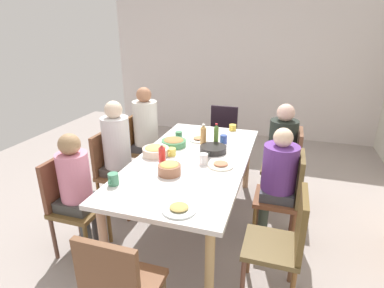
{
  "coord_description": "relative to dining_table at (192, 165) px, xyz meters",
  "views": [
    {
      "loc": [
        2.6,
        0.82,
        1.94
      ],
      "look_at": [
        0.0,
        0.0,
        0.89
      ],
      "focal_mm": 28.56,
      "sensor_mm": 36.0,
      "label": 1
    }
  ],
  "objects": [
    {
      "name": "bowl_2",
      "position": [
        -0.26,
        -0.29,
        0.11
      ],
      "size": [
        0.26,
        0.26,
        0.08
      ],
      "color": "#468656",
      "rests_on": "dining_table"
    },
    {
      "name": "chair_2",
      "position": [
        -1.42,
        0.0,
        -0.16
      ],
      "size": [
        0.4,
        0.4,
        0.9
      ],
      "color": "black",
      "rests_on": "ground_plane"
    },
    {
      "name": "chair_1",
      "position": [
        0.0,
        -0.91,
        -0.16
      ],
      "size": [
        0.4,
        0.4,
        0.9
      ],
      "color": "brown",
      "rests_on": "ground_plane"
    },
    {
      "name": "plate_2",
      "position": [
        0.89,
        0.18,
        0.08
      ],
      "size": [
        0.24,
        0.24,
        0.04
      ],
      "color": "silver",
      "rests_on": "dining_table"
    },
    {
      "name": "bowl_0",
      "position": [
        0.38,
        -0.08,
        0.12
      ],
      "size": [
        0.2,
        0.2,
        0.11
      ],
      "color": "#976045",
      "rests_on": "dining_table"
    },
    {
      "name": "dining_table",
      "position": [
        0.0,
        0.0,
        0.0
      ],
      "size": [
        2.09,
        1.05,
        0.74
      ],
      "color": "white",
      "rests_on": "ground_plane"
    },
    {
      "name": "chair_6",
      "position": [
        0.7,
        0.91,
        -0.16
      ],
      "size": [
        0.4,
        0.4,
        0.9
      ],
      "color": "brown",
      "rests_on": "ground_plane"
    },
    {
      "name": "person_3",
      "position": [
        -0.7,
        -0.82,
        0.08
      ],
      "size": [
        0.3,
        0.3,
        1.27
      ],
      "color": "#473A48",
      "rests_on": "ground_plane"
    },
    {
      "name": "cup_1",
      "position": [
        -0.01,
        -0.22,
        0.11
      ],
      "size": [
        0.12,
        0.09,
        0.07
      ],
      "color": "#DCCA54",
      "rests_on": "dining_table"
    },
    {
      "name": "serving_pan",
      "position": [
        -0.22,
        0.16,
        0.1
      ],
      "size": [
        0.45,
        0.27,
        0.06
      ],
      "color": "#262423",
      "rests_on": "dining_table"
    },
    {
      "name": "ground_plane",
      "position": [
        0.0,
        0.0,
        -0.67
      ],
      "size": [
        7.28,
        7.28,
        0.0
      ],
      "primitive_type": "plane",
      "color": "#9F938E"
    },
    {
      "name": "cup_0",
      "position": [
        -0.5,
        0.2,
        0.12
      ],
      "size": [
        0.11,
        0.08,
        0.09
      ],
      "color": "#374F9F",
      "rests_on": "dining_table"
    },
    {
      "name": "plate_0",
      "position": [
        -0.51,
        -0.08,
        0.08
      ],
      "size": [
        0.23,
        0.23,
        0.04
      ],
      "color": "white",
      "rests_on": "dining_table"
    },
    {
      "name": "cup_5",
      "position": [
        0.7,
        -0.45,
        0.12
      ],
      "size": [
        0.12,
        0.09,
        0.1
      ],
      "color": "#488868",
      "rests_on": "dining_table"
    },
    {
      "name": "bowl_1",
      "position": [
        0.03,
        -0.37,
        0.12
      ],
      "size": [
        0.26,
        0.26,
        0.1
      ],
      "color": "beige",
      "rests_on": "dining_table"
    },
    {
      "name": "bottle_1",
      "position": [
        -0.37,
        0.01,
        0.18
      ],
      "size": [
        0.06,
        0.06,
        0.24
      ],
      "color": "tan",
      "rests_on": "dining_table"
    },
    {
      "name": "chair_7",
      "position": [
        1.42,
        0.0,
        -0.16
      ],
      "size": [
        0.4,
        0.4,
        0.9
      ],
      "color": "brown",
      "rests_on": "ground_plane"
    },
    {
      "name": "bottle_2",
      "position": [
        -0.39,
        0.15,
        0.19
      ],
      "size": [
        0.05,
        0.05,
        0.25
      ],
      "color": "#538031",
      "rests_on": "dining_table"
    },
    {
      "name": "person_4",
      "position": [
        -0.0,
        0.81,
        0.01
      ],
      "size": [
        0.31,
        0.31,
        1.13
      ],
      "color": "#39463D",
      "rests_on": "ground_plane"
    },
    {
      "name": "bottle_0",
      "position": [
        0.26,
        -0.2,
        0.18
      ],
      "size": [
        0.06,
        0.06,
        0.22
      ],
      "color": "red",
      "rests_on": "dining_table"
    },
    {
      "name": "chair_3",
      "position": [
        -0.7,
        -0.91,
        -0.16
      ],
      "size": [
        0.4,
        0.4,
        0.9
      ],
      "color": "brown",
      "rests_on": "ground_plane"
    },
    {
      "name": "chair_5",
      "position": [
        0.7,
        -0.91,
        -0.16
      ],
      "size": [
        0.4,
        0.4,
        0.9
      ],
      "color": "brown",
      "rests_on": "ground_plane"
    },
    {
      "name": "person_1",
      "position": [
        0.0,
        -0.82,
        0.07
      ],
      "size": [
        0.3,
        0.3,
        1.26
      ],
      "color": "#45434A",
      "rests_on": "ground_plane"
    },
    {
      "name": "plate_1",
      "position": [
        0.09,
        0.31,
        0.08
      ],
      "size": [
        0.24,
        0.24,
        0.04
      ],
      "color": "silver",
      "rests_on": "dining_table"
    },
    {
      "name": "wall_left",
      "position": [
        -3.09,
        0.0,
        0.63
      ],
      "size": [
        0.12,
        4.92,
        2.6
      ],
      "primitive_type": "cube",
      "color": "silver",
      "rests_on": "ground_plane"
    },
    {
      "name": "chair_4",
      "position": [
        0.0,
        0.91,
        -0.16
      ],
      "size": [
        0.4,
        0.4,
        0.9
      ],
      "color": "brown",
      "rests_on": "ground_plane"
    },
    {
      "name": "chair_0",
      "position": [
        -0.7,
        0.91,
        -0.16
      ],
      "size": [
        0.4,
        0.4,
        0.9
      ],
      "color": "brown",
      "rests_on": "ground_plane"
    },
    {
      "name": "person_5",
      "position": [
        0.7,
        -0.81,
        -0.0
      ],
      "size": [
        0.3,
        0.3,
        1.14
      ],
      "color": "#44403F",
      "rests_on": "ground_plane"
    },
    {
      "name": "cup_4",
      "position": [
        -0.97,
        0.22,
        0.11
      ],
      "size": [
        0.12,
        0.09,
        0.07
      ],
      "color": "gold",
      "rests_on": "dining_table"
    },
    {
      "name": "cup_2",
      "position": [
        -0.45,
        -0.3,
        0.12
      ],
      "size": [
        0.11,
        0.08,
        0.1
      ],
      "color": "#438258",
      "rests_on": "dining_table"
    },
    {
      "name": "cup_3",
      "position": [
        0.09,
        0.14,
        0.12
      ],
      "size": [
        0.12,
        0.08,
        0.1
      ],
      "color": "white",
      "rests_on": "dining_table"
    },
    {
      "name": "person_0",
      "position": [
        -0.7,
        0.82,
        0.04
      ],
      "size": [
        0.3,
        0.3,
        1.18
      ],
      "color": "#46454B",
      "rests_on": "ground_plane"
    }
  ]
}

